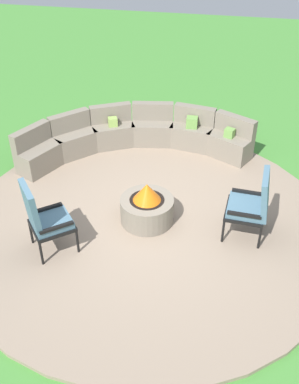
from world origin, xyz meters
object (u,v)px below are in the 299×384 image
Objects in this scene: fire_pit at (147,207)px; lounge_chair_front_left at (44,218)px; lounge_chair_front_right at (253,203)px; curved_stone_bench at (135,137)px.

fire_pit is 0.70× the size of lounge_chair_front_left.
lounge_chair_front_left reaches higher than fire_pit.
fire_pit is 1.58m from lounge_chair_front_left.
fire_pit is 1.56m from lounge_chair_front_right.
fire_pit is 0.77× the size of lounge_chair_front_right.
fire_pit is at bearing 87.27° from lounge_chair_front_left.
curved_stone_bench is (-0.63, 1.99, 0.05)m from fire_pit.
curved_stone_bench reaches higher than fire_pit.
fire_pit is at bearing 93.84° from lounge_chair_front_right.
lounge_chair_front_right reaches higher than curved_stone_bench.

